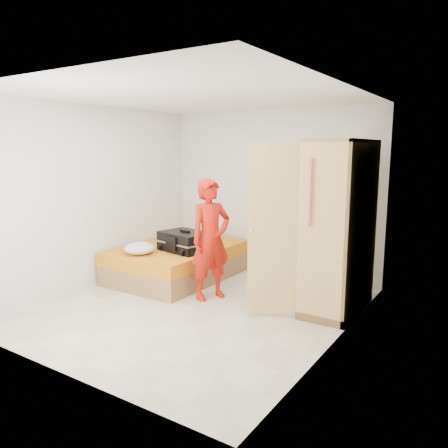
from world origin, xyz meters
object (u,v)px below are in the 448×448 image
Objects in this scene: wardrobe at (334,231)px; round_cushion at (139,248)px; bed at (178,262)px; person at (211,239)px; suitcase at (185,241)px.

wardrobe is 4.75× the size of round_cushion.
bed is 4.57× the size of round_cushion.
person is at bearing 9.97° from round_cushion.
wardrobe is 2.74m from round_cushion.
bed is at bearing 178.71° from wardrobe.
suitcase is at bearing -31.67° from bed.
wardrobe is 1.30× the size of person.
person is 3.65× the size of round_cushion.
bed is at bearing 159.21° from suitcase.
round_cushion is at bearing -100.07° from bed.
wardrobe is at bearing -50.41° from person.
wardrobe reaches higher than suitcase.
wardrobe is at bearing 14.19° from suitcase.
round_cushion is (-2.63, -0.64, -0.41)m from wardrobe.
round_cushion is at bearing -166.22° from wardrobe.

